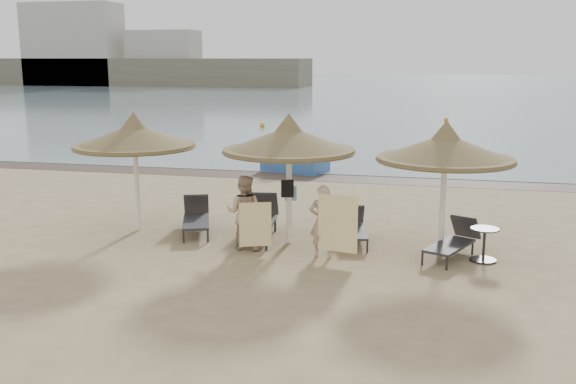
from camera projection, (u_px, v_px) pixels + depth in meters
name	position (u px, v px, depth m)	size (l,w,h in m)	color
ground	(286.00, 259.00, 13.55)	(160.00, 160.00, 0.00)	tan
sea	(413.00, 87.00, 89.90)	(200.00, 140.00, 0.03)	slate
wet_sand_strip	(346.00, 178.00, 22.52)	(200.00, 1.60, 0.01)	#48362A
far_shore	(237.00, 66.00, 92.64)	(150.00, 54.80, 12.00)	#71684D
palapa_left	(134.00, 137.00, 15.34)	(2.94, 2.94, 2.91)	white
palapa_center	(289.00, 140.00, 14.24)	(3.00, 3.00, 2.97)	white
palapa_right	(445.00, 149.00, 13.42)	(2.92, 2.92, 2.89)	white
lounger_far_left	(196.00, 217.00, 15.63)	(1.19, 1.93, 0.82)	#29292A
lounger_near_left	(259.00, 219.00, 15.20)	(0.95, 2.19, 0.95)	#29292A
lounger_near_right	(353.00, 227.00, 14.83)	(0.85, 1.74, 0.75)	#29292A
lounger_far_right	(454.00, 240.00, 13.65)	(1.27, 1.84, 0.79)	#29292A
side_table	(484.00, 246.00, 13.35)	(0.59, 0.59, 0.71)	#29292A
person_left	(244.00, 207.00, 14.07)	(0.89, 0.58, 1.93)	tan
person_right	(323.00, 216.00, 13.46)	(0.84, 0.55, 1.83)	tan
towel_left	(255.00, 224.00, 13.72)	(0.66, 0.26, 0.97)	yellow
towel_right	(338.00, 223.00, 13.16)	(0.85, 0.18, 1.20)	yellow
bag_patterned	(291.00, 193.00, 14.67)	(0.28, 0.16, 0.34)	silver
bag_dark	(287.00, 189.00, 14.31)	(0.29, 0.19, 0.39)	black
pedal_boat	(294.00, 161.00, 23.90)	(2.55, 1.92, 1.06)	#2F5B9E
buoy_left	(262.00, 125.00, 38.88)	(0.32, 0.32, 0.32)	gold
buoy_mid	(446.00, 120.00, 42.05)	(0.31, 0.31, 0.31)	gold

